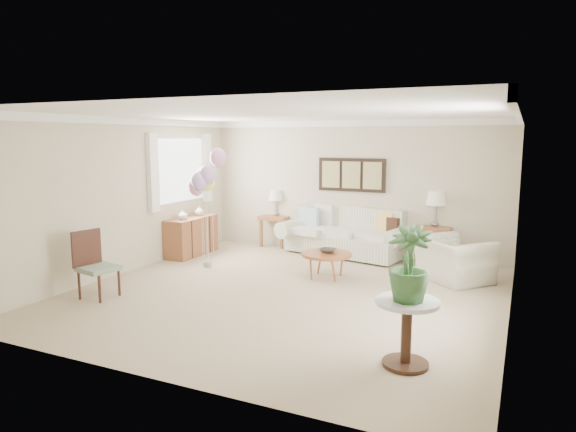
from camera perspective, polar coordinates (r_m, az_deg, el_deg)
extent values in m
plane|color=tan|center=(7.63, -0.08, -8.57)|extent=(6.00, 6.00, 0.00)
cube|color=#C1B89D|center=(10.13, 7.11, 3.15)|extent=(6.00, 0.04, 2.60)
cube|color=#C1B89D|center=(4.84, -15.29, -3.09)|extent=(6.00, 0.04, 2.60)
cube|color=#C1B89D|center=(9.03, -17.62, 2.15)|extent=(0.04, 6.00, 2.60)
cube|color=#C1B89D|center=(6.68, 23.95, -0.36)|extent=(0.04, 6.00, 2.60)
cube|color=white|center=(7.30, -0.08, 11.25)|extent=(6.00, 6.00, 0.02)
cube|color=white|center=(10.06, 7.19, 10.18)|extent=(6.00, 0.06, 0.12)
cube|color=white|center=(8.96, -17.85, 10.04)|extent=(0.06, 6.00, 0.12)
cube|color=white|center=(6.61, 24.36, 10.33)|extent=(0.06, 6.00, 0.12)
cube|color=white|center=(10.14, -11.89, 5.02)|extent=(0.04, 1.40, 1.20)
cube|color=white|center=(9.45, -14.79, 4.67)|extent=(0.10, 0.22, 1.40)
cube|color=white|center=(10.81, -9.02, 5.31)|extent=(0.10, 0.22, 1.40)
cube|color=black|center=(10.08, 7.09, 4.55)|extent=(1.35, 0.04, 0.65)
cube|color=#8C8C59|center=(10.20, 4.79, 4.63)|extent=(0.36, 0.02, 0.52)
cube|color=#8C8C59|center=(10.06, 7.04, 4.54)|extent=(0.36, 0.02, 0.52)
cube|color=#8C8C59|center=(9.94, 9.35, 4.45)|extent=(0.36, 0.02, 0.52)
cube|color=beige|center=(10.05, 6.36, -3.07)|extent=(2.42, 1.38, 0.37)
cube|color=beige|center=(10.29, 7.00, -0.45)|extent=(2.28, 0.69, 0.57)
cylinder|color=beige|center=(10.39, 0.69, -1.29)|extent=(0.51, 0.98, 0.33)
cylinder|color=beige|center=(9.72, 12.47, -2.19)|extent=(0.51, 0.98, 0.33)
cube|color=beige|center=(10.18, 2.80, -1.57)|extent=(0.76, 0.86, 0.12)
cube|color=beige|center=(9.96, 6.28, -1.84)|extent=(0.76, 0.86, 0.12)
cube|color=beige|center=(9.77, 9.91, -2.12)|extent=(0.76, 0.86, 0.12)
cube|color=#9DC1CF|center=(10.36, 2.39, -0.11)|extent=(0.39, 0.12, 0.39)
cube|color=#E6BB5E|center=(9.88, 10.62, -0.67)|extent=(0.39, 0.12, 0.39)
cube|color=#321C13|center=(9.79, 11.38, -1.16)|extent=(0.35, 0.10, 0.35)
cube|color=beige|center=(10.09, 6.34, -4.22)|extent=(2.07, 0.83, 0.04)
cube|color=#915A32|center=(10.80, -1.37, -0.14)|extent=(0.60, 0.54, 0.09)
cube|color=#915A32|center=(10.77, -3.02, -1.93)|extent=(0.05, 0.05, 0.57)
cube|color=#915A32|center=(10.56, -0.72, -2.14)|extent=(0.05, 0.05, 0.57)
cube|color=#915A32|center=(11.15, -1.97, -1.56)|extent=(0.05, 0.05, 0.57)
cube|color=#915A32|center=(10.94, 0.27, -1.75)|extent=(0.05, 0.05, 0.57)
cube|color=#915A32|center=(9.82, 15.99, -1.31)|extent=(0.61, 0.55, 0.09)
cube|color=#915A32|center=(9.70, 14.29, -3.35)|extent=(0.06, 0.06, 0.57)
cube|color=#915A32|center=(9.63, 17.13, -3.56)|extent=(0.06, 0.06, 0.57)
cube|color=#915A32|center=(10.13, 14.76, -2.87)|extent=(0.06, 0.06, 0.57)
cube|color=#915A32|center=(10.06, 17.48, -3.06)|extent=(0.06, 0.06, 0.57)
cylinder|color=gray|center=(10.79, -1.37, 0.23)|extent=(0.12, 0.12, 0.05)
cylinder|color=gray|center=(10.77, -1.37, 1.06)|extent=(0.04, 0.04, 0.26)
cone|color=silver|center=(10.74, -1.38, 2.32)|extent=(0.30, 0.30, 0.21)
cylinder|color=gray|center=(9.81, 16.01, -0.87)|extent=(0.15, 0.15, 0.06)
cylinder|color=gray|center=(9.78, 16.06, 0.26)|extent=(0.04, 0.04, 0.32)
cone|color=silver|center=(9.74, 16.13, 1.96)|extent=(0.37, 0.37, 0.26)
cylinder|color=brown|center=(8.37, 4.31, -4.26)|extent=(0.82, 0.82, 0.05)
cylinder|color=brown|center=(8.53, 5.97, -5.46)|extent=(0.03, 0.03, 0.37)
cylinder|color=brown|center=(8.66, 3.54, -5.22)|extent=(0.03, 0.03, 0.37)
cylinder|color=brown|center=(8.31, 2.56, -5.80)|extent=(0.03, 0.03, 0.37)
cylinder|color=brown|center=(8.18, 5.08, -6.07)|extent=(0.03, 0.03, 0.37)
imported|color=#302B26|center=(8.38, 4.47, -3.86)|extent=(0.28, 0.28, 0.07)
imported|color=beige|center=(8.60, 17.83, -4.63)|extent=(1.41, 1.40, 0.69)
cylinder|color=silver|center=(5.25, 13.13, -9.28)|extent=(0.63, 0.63, 0.04)
cylinder|color=#391D16|center=(5.36, 13.01, -12.72)|extent=(0.11, 0.11, 0.63)
cylinder|color=#391D16|center=(5.48, 12.89, -15.85)|extent=(0.46, 0.46, 0.01)
imported|color=#2B5525|center=(5.11, 13.30, -5.19)|extent=(0.42, 0.42, 0.74)
cube|color=gray|center=(7.80, -20.31, -5.50)|extent=(0.55, 0.55, 0.07)
cylinder|color=#391D16|center=(7.86, -22.18, -7.21)|extent=(0.04, 0.04, 0.39)
cylinder|color=#391D16|center=(7.60, -20.22, -7.65)|extent=(0.04, 0.04, 0.39)
cylinder|color=#391D16|center=(8.11, -20.22, -6.63)|extent=(0.04, 0.04, 0.39)
cylinder|color=#391D16|center=(7.86, -18.26, -7.02)|extent=(0.04, 0.04, 0.39)
cube|color=#391D16|center=(7.88, -21.48, -3.31)|extent=(0.12, 0.45, 0.52)
cube|color=#915A32|center=(10.17, -10.68, -2.21)|extent=(0.45, 1.20, 0.74)
cube|color=#391D16|center=(9.93, -11.66, -2.50)|extent=(0.46, 0.02, 0.70)
cube|color=#391D16|center=(10.41, -9.69, -1.93)|extent=(0.46, 0.02, 0.70)
imported|color=silver|center=(9.85, -11.63, 0.14)|extent=(0.23, 0.23, 0.18)
imported|color=#AEBA99|center=(10.29, -9.82, 0.57)|extent=(0.19, 0.19, 0.19)
cube|color=gray|center=(9.24, -8.95, -5.34)|extent=(0.10, 0.10, 0.08)
ellipsoid|color=#EA91CC|center=(9.03, -10.13, 3.25)|extent=(0.29, 0.29, 0.33)
cylinder|color=silver|center=(9.12, -9.52, -1.48)|extent=(0.01, 0.01, 1.18)
ellipsoid|color=#C19BE1|center=(8.85, -8.89, 4.58)|extent=(0.29, 0.29, 0.33)
cylinder|color=silver|center=(9.02, -8.91, -0.88)|extent=(0.01, 0.01, 1.40)
ellipsoid|color=#FFEC5A|center=(9.11, -9.26, 4.45)|extent=(0.29, 0.29, 0.33)
cylinder|color=silver|center=(9.15, -9.09, -0.86)|extent=(0.01, 0.01, 1.36)
ellipsoid|color=#EA91CC|center=(8.99, -7.78, 6.46)|extent=(0.29, 0.29, 0.33)
cylinder|color=silver|center=(9.08, -8.36, 0.09)|extent=(0.01, 0.01, 1.68)
ellipsoid|color=#C19BE1|center=(8.87, -9.80, 3.88)|extent=(0.29, 0.29, 0.33)
cylinder|color=silver|center=(9.04, -9.36, -1.22)|extent=(0.01, 0.01, 1.29)
ellipsoid|color=#FFEC5A|center=(9.08, -9.00, 3.77)|extent=(0.29, 0.29, 0.33)
cylinder|color=silver|center=(9.14, -8.96, -1.21)|extent=(0.01, 0.01, 1.25)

